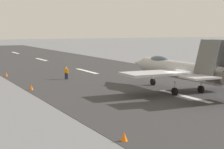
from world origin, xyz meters
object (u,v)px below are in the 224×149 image
Objects in this scene: marker_cone_near at (124,137)px; marker_cone_mid at (31,88)px; fighter_jet at (178,69)px; crew_person at (66,73)px; marker_cone_far at (6,74)px.

marker_cone_near is 21.12m from marker_cone_mid.
marker_cone_mid is at bearing 60.51° from fighter_jet.
fighter_jet is 19.20m from marker_cone_near.
crew_person reaches higher than marker_cone_near.
crew_person is 3.00× the size of marker_cone_mid.
crew_person is at bearing 26.26° from fighter_jet.
marker_cone_far is at bearing 0.00° from marker_cone_mid.
marker_cone_near is 34.58m from marker_cone_far.
marker_cone_far is (21.10, 13.52, -2.09)m from fighter_jet.
marker_cone_mid and marker_cone_far have the same top height.
crew_person is 9.37m from marker_cone_mid.
crew_person is (14.49, 7.15, -1.54)m from fighter_jet.
marker_cone_near and marker_cone_far have the same top height.
marker_cone_near and marker_cone_mid have the same top height.
fighter_jet is 31.63× the size of marker_cone_far.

